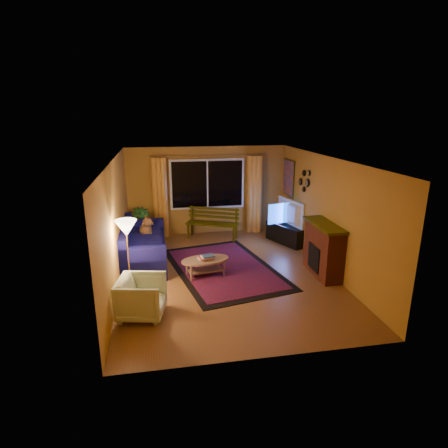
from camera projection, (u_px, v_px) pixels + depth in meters
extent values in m
cube|color=brown|center=(226.00, 274.00, 8.23)|extent=(4.50, 6.00, 0.02)
cube|color=white|center=(227.00, 159.00, 7.51)|extent=(4.50, 6.00, 0.02)
cube|color=#B8812D|center=(207.00, 191.00, 10.71)|extent=(4.50, 0.02, 2.50)
cube|color=#B8812D|center=(116.00, 224.00, 7.49)|extent=(0.02, 6.00, 2.50)
cube|color=#B8812D|center=(327.00, 214.00, 8.26)|extent=(0.02, 6.00, 2.50)
cube|color=black|center=(207.00, 184.00, 10.59)|extent=(2.00, 0.02, 1.30)
cylinder|color=#BF8C3F|center=(207.00, 156.00, 10.32)|extent=(3.20, 0.03, 0.03)
cylinder|color=gold|center=(160.00, 198.00, 10.39)|extent=(0.36, 0.36, 2.24)
cylinder|color=gold|center=(254.00, 194.00, 10.85)|extent=(0.36, 0.36, 2.24)
cube|color=#363402|center=(212.00, 231.00, 10.46)|extent=(1.49, 0.97, 0.43)
imported|color=#235B1E|center=(141.00, 224.00, 10.29)|extent=(0.63, 0.63, 0.90)
cube|color=#0D0C49|center=(144.00, 243.00, 8.73)|extent=(1.00, 2.32, 0.94)
imported|color=beige|center=(142.00, 295.00, 6.41)|extent=(0.85, 0.88, 0.78)
cylinder|color=#BF8C3F|center=(129.00, 259.00, 7.01)|extent=(0.28, 0.28, 1.53)
cube|color=maroon|center=(224.00, 268.00, 8.49)|extent=(2.71, 3.65, 0.02)
cylinder|color=#946F56|center=(205.00, 267.00, 8.08)|extent=(1.21, 1.21, 0.38)
cube|color=black|center=(286.00, 234.00, 10.10)|extent=(0.86, 1.28, 0.51)
imported|color=black|center=(287.00, 213.00, 9.93)|extent=(0.43, 1.18, 0.68)
cube|color=maroon|center=(323.00, 251.00, 8.04)|extent=(0.40, 1.20, 1.10)
cube|color=#CD5818|center=(288.00, 178.00, 10.44)|extent=(0.04, 0.76, 0.96)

